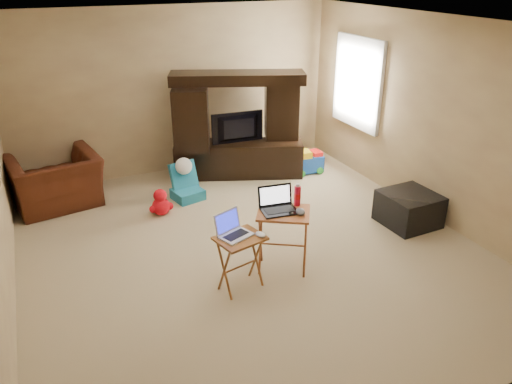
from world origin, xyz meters
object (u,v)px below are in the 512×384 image
television (239,129)px  mouse_right (300,212)px  tray_table_right (283,241)px  water_bottle (297,196)px  mouse_left (260,234)px  ottoman (409,209)px  child_rocker (187,182)px  laptop_left (236,226)px  entertainment_center (238,126)px  push_toy (307,161)px  plush_toy (161,202)px  laptop_right (280,201)px  tray_table_left (240,263)px  recliner (56,181)px

television → mouse_right: 2.76m
tray_table_right → water_bottle: size_ratio=3.25×
tray_table_right → mouse_left: 0.48m
ottoman → mouse_right: mouse_right is taller
water_bottle → mouse_left: bearing=-153.4°
tray_table_right → child_rocker: bearing=132.2°
child_rocker → television: bearing=13.0°
ottoman → mouse_right: 1.92m
laptop_left → water_bottle: 0.80m
water_bottle → laptop_left: bearing=-167.1°
entertainment_center → push_toy: 1.23m
television → plush_toy: television is taller
water_bottle → tray_table_right: bearing=-158.2°
laptop_right → laptop_left: bearing=-160.4°
push_toy → water_bottle: bearing=-117.5°
laptop_left → mouse_right: 0.70m
tray_table_left → mouse_right: 0.80m
ottoman → laptop_right: (-1.97, -0.25, 0.61)m
plush_toy → television: bearing=28.7°
recliner → ottoman: 4.65m
ottoman → laptop_right: bearing=-172.6°
child_rocker → ottoman: 2.98m
entertainment_center → tray_table_left: entertainment_center is taller
ottoman → tray_table_left: (-2.47, -0.40, 0.09)m
entertainment_center → laptop_left: entertainment_center is taller
recliner → mouse_right: (2.20, -2.77, 0.37)m
plush_toy → child_rocker: bearing=34.4°
recliner → mouse_left: recliner is taller
recliner → television: bearing=169.3°
recliner → laptop_left: size_ratio=3.59×
tray_table_left → laptop_left: 0.42m
child_rocker → plush_toy: size_ratio=1.40×
push_toy → tray_table_left: bearing=-126.7°
plush_toy → recliner: bearing=144.9°
push_toy → ottoman: bearing=-76.0°
recliner → plush_toy: recliner is taller
entertainment_center → recliner: size_ratio=1.77×
plush_toy → tray_table_left: bearing=-80.5°
laptop_right → mouse_left: size_ratio=3.05×
plush_toy → laptop_left: laptop_left is taller
child_rocker → mouse_left: (0.05, -2.32, 0.36)m
tray_table_right → laptop_left: (-0.57, -0.10, 0.36)m
push_toy → mouse_right: bearing=-116.6°
recliner → plush_toy: (1.20, -0.84, -0.18)m
recliner → mouse_left: 3.33m
child_rocker → mouse_left: 2.35m
laptop_left → mouse_left: 0.26m
television → mouse_left: (-0.94, -2.80, -0.15)m
ottoman → tray_table_right: (-1.93, -0.27, 0.14)m
entertainment_center → water_bottle: entertainment_center is taller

